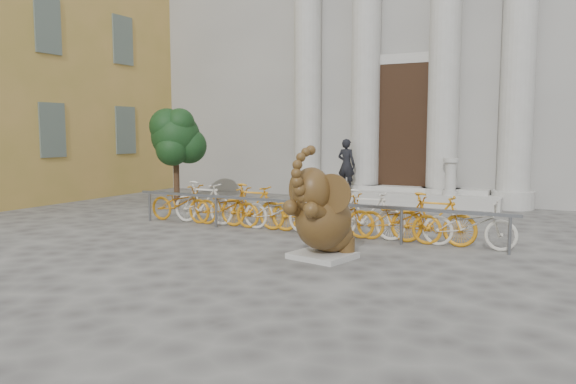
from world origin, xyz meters
The scene contains 9 objects.
ground centered at (0.00, 0.00, 0.00)m, with size 80.00×80.00×0.00m, color #474442.
classical_building centered at (0.00, 14.93, 5.98)m, with size 22.00×10.70×12.00m.
entrance_steps centered at (0.00, 9.40, 0.18)m, with size 6.00×1.20×0.36m, color #A8A59E.
ochre_building centered at (-13.00, 6.00, 6.00)m, with size 8.00×14.00×12.00m, color tan.
elephant_statue centered at (0.98, 1.61, 0.70)m, with size 1.26×1.51×1.93m.
bike_rack centered at (-0.30, 3.65, 0.50)m, with size 8.57×0.53×1.00m.
tree centered at (-5.85, 6.29, 1.98)m, with size 1.64×1.49×2.84m.
pedestrian centered at (-1.52, 9.05, 1.15)m, with size 0.58×0.38×1.58m, color black.
balustrade_post centered at (1.61, 9.10, 0.84)m, with size 0.43×0.43×1.05m.
Camera 1 is at (4.81, -7.01, 2.17)m, focal length 35.00 mm.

